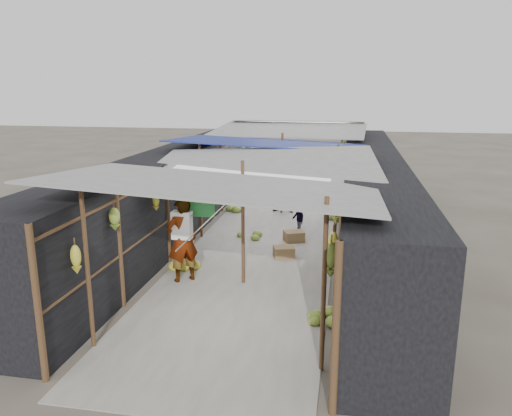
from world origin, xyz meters
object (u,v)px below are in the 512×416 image
Objects in this scene: shopper_blue at (286,185)px; vendor_seated at (298,216)px; black_basin at (335,210)px; vendor_elderly at (182,240)px; crate_near at (284,252)px.

vendor_seated is (0.61, -2.13, -0.47)m from shopper_blue.
vendor_seated is (-0.96, -2.32, 0.35)m from black_basin.
shopper_blue is (1.39, 6.26, 0.00)m from vendor_elderly.
vendor_seated reaches higher than crate_near.
shopper_blue reaches higher than vendor_seated.
vendor_elderly is at bearing -154.19° from crate_near.
crate_near is at bearing -102.97° from black_basin.
crate_near is 0.26× the size of shopper_blue.
shopper_blue is (-0.51, 4.44, 0.77)m from crate_near.
crate_near is 0.54× the size of vendor_seated.
crate_near is at bearing -75.25° from shopper_blue.
shopper_blue reaches higher than vendor_elderly.
crate_near is at bearing -175.72° from vendor_elderly.
vendor_elderly is at bearing -114.72° from black_basin.
shopper_blue reaches higher than crate_near.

